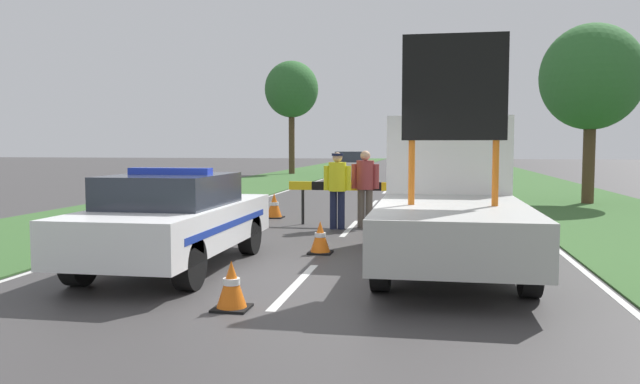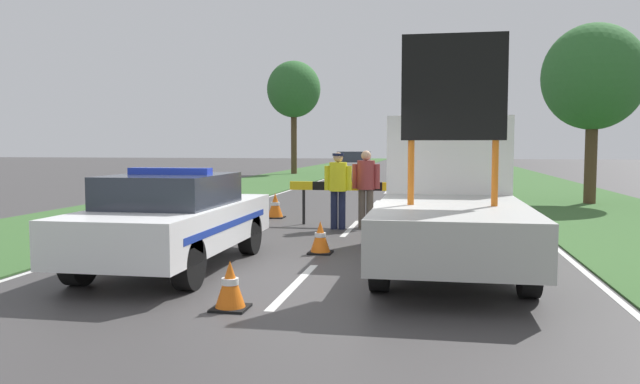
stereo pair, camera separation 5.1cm
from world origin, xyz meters
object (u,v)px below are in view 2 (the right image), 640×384
Objects in this scene: traffic_cone_near_truck at (230,285)px; traffic_cone_lane_edge at (471,213)px; traffic_cone_behind_barrier at (320,237)px; police_car at (174,219)px; roadside_tree_near_right at (593,78)px; road_barrier at (359,189)px; queued_car_sedan_silver at (441,182)px; traffic_cone_near_police at (102,249)px; queued_car_van_white at (354,166)px; queued_car_hatch_blue at (438,162)px; traffic_cone_centre_front at (275,206)px; queued_car_suv_grey at (434,173)px; work_truck at (449,191)px; police_officer at (338,184)px; pedestrian_civilian at (366,183)px; roadside_tree_near_left at (294,90)px.

traffic_cone_near_truck is 8.77m from traffic_cone_lane_edge.
police_car is at bearing -140.04° from traffic_cone_behind_barrier.
traffic_cone_lane_edge is 0.11× the size of roadside_tree_near_right.
road_barrier is 0.81× the size of queued_car_sedan_silver.
queued_car_sedan_silver is at bearing 61.85° from traffic_cone_near_police.
queued_car_van_white is 7.25m from queued_car_hatch_blue.
queued_car_hatch_blue is at bearing 78.92° from traffic_cone_centre_front.
traffic_cone_centre_front is 0.16× the size of queued_car_sedan_silver.
traffic_cone_behind_barrier is at bearing 26.70° from traffic_cone_near_police.
queued_car_suv_grey is at bearing 88.82° from queued_car_hatch_blue.
queued_car_hatch_blue is (0.07, 27.49, -0.26)m from work_truck.
roadside_tree_near_right reaches higher than traffic_cone_lane_edge.
traffic_cone_centre_front is at bearing 38.63° from queued_car_sedan_silver.
queued_car_hatch_blue reaches higher than traffic_cone_near_truck.
police_officer reaches higher than queued_car_hatch_blue.
traffic_cone_behind_barrier is at bearing 82.19° from queued_car_suv_grey.
traffic_cone_lane_edge is 8.30m from roadside_tree_near_right.
queued_car_van_white is (-1.72, 25.42, 0.51)m from traffic_cone_near_truck.
work_truck is 4.49m from road_barrier.
pedestrian_civilian is 2.82× the size of traffic_cone_lane_edge.
queued_car_sedan_silver is 13.75m from queued_car_van_white.
road_barrier is (2.21, 5.57, 0.10)m from police_car.
traffic_cone_near_truck is 0.14× the size of queued_car_suv_grey.
roadside_tree_near_left is (-9.22, 29.40, 4.34)m from work_truck.
work_truck is 10.28× the size of traffic_cone_near_truck.
police_officer is 0.24× the size of roadside_tree_near_left.
traffic_cone_near_truck is at bearing 93.88° from queued_car_van_white.
traffic_cone_near_truck is at bearing -55.61° from police_car.
queued_car_hatch_blue reaches higher than traffic_cone_centre_front.
traffic_cone_centre_front is 4.98m from traffic_cone_lane_edge.
roadside_tree_near_right reaches higher than queued_car_suv_grey.
traffic_cone_lane_edge reaches higher than traffic_cone_near_police.
traffic_cone_centre_front is at bearing 89.92° from queued_car_van_white.
traffic_cone_lane_edge is at bearing -123.37° from roadside_tree_near_right.
police_car is 1.11× the size of queued_car_van_white.
roadside_tree_near_left reaches higher than work_truck.
traffic_cone_behind_barrier is at bearing 37.78° from police_car.
traffic_cone_behind_barrier is 0.14× the size of queued_car_suv_grey.
road_barrier is at bearing -171.10° from traffic_cone_lane_edge.
pedestrian_civilian is at bearing 70.32° from queued_car_sedan_silver.
roadside_tree_near_right reaches higher than traffic_cone_near_police.
police_car is 1.37× the size of road_barrier.
queued_car_sedan_silver is at bearing 89.74° from queued_car_hatch_blue.
traffic_cone_near_truck is (-2.55, -3.74, -0.86)m from work_truck.
police_car is 29.34m from queued_car_hatch_blue.
queued_car_suv_grey is at bearing 82.70° from traffic_cone_near_truck.
roadside_tree_near_left is at bearing -58.47° from queued_car_suv_grey.
road_barrier is at bearing -26.45° from traffic_cone_centre_front.
traffic_cone_centre_front is 16.51m from queued_car_van_white.
queued_car_sedan_silver is (4.16, 10.15, 0.04)m from police_car.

